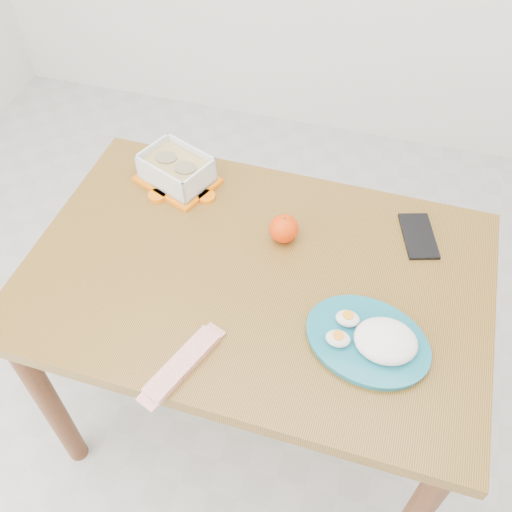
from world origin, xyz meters
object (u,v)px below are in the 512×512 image
(smartphone, at_px, (419,236))
(rice_plate, at_px, (373,339))
(orange_fruit, at_px, (284,229))
(dining_table, at_px, (256,297))
(food_container, at_px, (177,170))

(smartphone, bearing_deg, rice_plate, -117.94)
(orange_fruit, distance_m, smartphone, 0.35)
(rice_plate, bearing_deg, dining_table, 173.07)
(orange_fruit, height_order, rice_plate, same)
(orange_fruit, bearing_deg, food_container, 159.53)
(rice_plate, bearing_deg, food_container, 163.84)
(food_container, distance_m, rice_plate, 0.72)
(rice_plate, distance_m, smartphone, 0.36)
(dining_table, relative_size, food_container, 4.54)
(dining_table, height_order, orange_fruit, orange_fruit)
(orange_fruit, relative_size, rice_plate, 0.22)
(food_container, xyz_separation_m, rice_plate, (0.61, -0.38, -0.02))
(food_container, bearing_deg, smartphone, 20.23)
(dining_table, distance_m, rice_plate, 0.36)
(dining_table, distance_m, food_container, 0.42)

